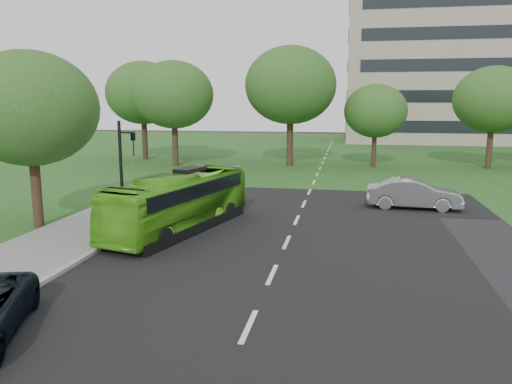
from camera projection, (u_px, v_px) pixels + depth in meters
ground at (280, 257)px, 18.72m from camera, size 160.00×160.00×0.00m
street_surfaces at (313, 173)px, 40.79m from camera, size 120.00×120.00×0.15m
office_building at (488, 55)px, 72.50m from camera, size 40.10×20.10×25.00m
tree_park_a at (174, 95)px, 44.29m from camera, size 7.06×7.06×9.38m
tree_park_b at (290, 85)px, 44.41m from camera, size 8.15×8.15×10.68m
tree_park_c at (376, 111)px, 43.67m from camera, size 5.51×5.51×7.31m
tree_park_d at (493, 100)px, 42.50m from camera, size 6.64×6.64×8.79m
tree_park_f at (143, 93)px, 49.46m from camera, size 7.30×7.30×9.75m
tree_side_near at (30, 109)px, 22.23m from camera, size 6.03×6.03×8.02m
bus at (180, 202)px, 22.50m from camera, size 4.34×9.45×2.56m
sedan at (414, 194)px, 27.17m from camera, size 5.08×2.01×1.64m
traffic_light at (124, 169)px, 21.40m from camera, size 0.80×0.23×4.96m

